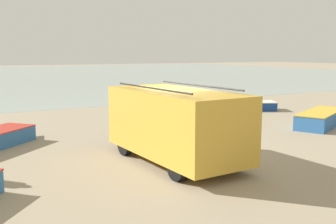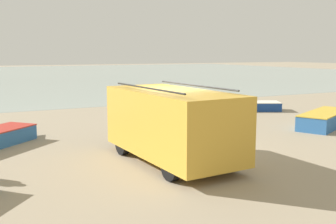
# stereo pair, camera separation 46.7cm
# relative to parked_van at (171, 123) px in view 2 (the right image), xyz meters

# --- Properties ---
(ground_plane) EXTENTS (200.00, 200.00, 0.00)m
(ground_plane) POSITION_rel_parked_van_xyz_m (0.87, 0.98, -1.22)
(ground_plane) COLOR gray
(sea_water) EXTENTS (120.00, 80.00, 0.01)m
(sea_water) POSITION_rel_parked_van_xyz_m (0.87, 52.98, -1.21)
(sea_water) COLOR #99A89E
(sea_water) RESTS_ON ground_plane
(parked_van) EXTENTS (2.51, 5.23, 2.34)m
(parked_van) POSITION_rel_parked_van_xyz_m (0.00, 0.00, 0.00)
(parked_van) COLOR gold
(parked_van) RESTS_ON ground_plane
(fishing_rowboat_0) EXTENTS (2.92, 5.13, 0.58)m
(fishing_rowboat_0) POSITION_rel_parked_van_xyz_m (3.26, 6.50, -0.93)
(fishing_rowboat_0) COLOR #ADA89E
(fishing_rowboat_0) RESTS_ON ground_plane
(fishing_rowboat_2) EXTENTS (4.85, 3.05, 0.51)m
(fishing_rowboat_2) POSITION_rel_parked_van_xyz_m (8.59, 7.87, -0.96)
(fishing_rowboat_2) COLOR navy
(fishing_rowboat_2) RESTS_ON ground_plane
(fishing_rowboat_4) EXTENTS (4.75, 2.94, 0.68)m
(fishing_rowboat_4) POSITION_rel_parked_van_xyz_m (9.02, 2.12, -0.87)
(fishing_rowboat_4) COLOR #2D66AD
(fishing_rowboat_4) RESTS_ON ground_plane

